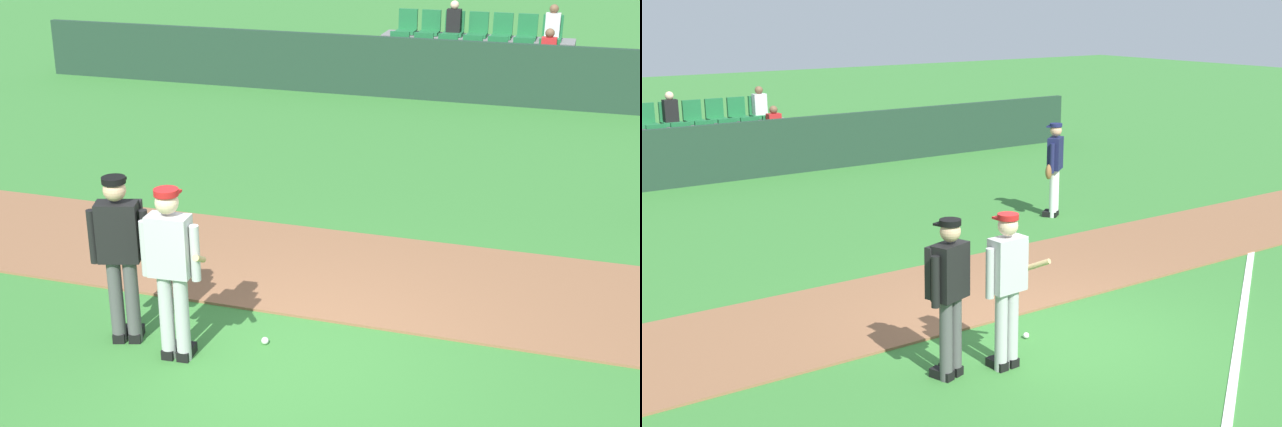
# 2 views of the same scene
# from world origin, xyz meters

# --- Properties ---
(ground_plane) EXTENTS (80.00, 80.00, 0.00)m
(ground_plane) POSITION_xyz_m (0.00, 0.00, 0.00)
(ground_plane) COLOR #387A33
(infield_dirt_path) EXTENTS (28.00, 2.46, 0.03)m
(infield_dirt_path) POSITION_xyz_m (0.00, 2.03, 0.01)
(infield_dirt_path) COLOR brown
(infield_dirt_path) RESTS_ON ground
(dugout_fence) EXTENTS (20.00, 0.16, 1.31)m
(dugout_fence) POSITION_xyz_m (0.00, 11.15, 0.65)
(dugout_fence) COLOR #1E3828
(dugout_fence) RESTS_ON ground
(stadium_bleachers) EXTENTS (4.45, 2.10, 1.90)m
(stadium_bleachers) POSITION_xyz_m (0.02, 12.60, 0.50)
(stadium_bleachers) COLOR slate
(stadium_bleachers) RESTS_ON ground
(batter_grey_jersey) EXTENTS (0.71, 0.76, 1.76)m
(batter_grey_jersey) POSITION_xyz_m (-1.00, -0.34, 0.97)
(batter_grey_jersey) COLOR #B2B2B2
(batter_grey_jersey) RESTS_ON ground
(umpire_home_plate) EXTENTS (0.57, 0.39, 1.76)m
(umpire_home_plate) POSITION_xyz_m (-1.65, -0.17, 1.00)
(umpire_home_plate) COLOR #4C4C4C
(umpire_home_plate) RESTS_ON ground
(baseball) EXTENTS (0.07, 0.07, 0.07)m
(baseball) POSITION_xyz_m (-0.29, 0.18, 0.04)
(baseball) COLOR white
(baseball) RESTS_ON ground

